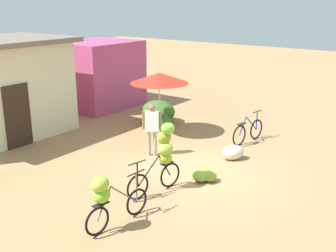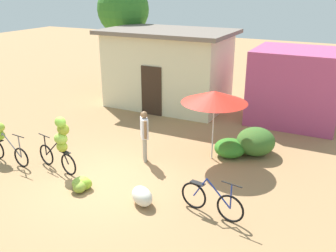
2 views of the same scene
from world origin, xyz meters
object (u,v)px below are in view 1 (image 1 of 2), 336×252
market_umbrella (159,78)px  produce_sack (233,152)px  bicycle_center_loaded (248,132)px  shop_pink (98,74)px  bicycle_leftmost (107,196)px  person_vendor (152,125)px  bicycle_near_pile (163,153)px  banana_pile_on_ground (204,175)px

market_umbrella → produce_sack: market_umbrella is taller
bicycle_center_loaded → produce_sack: bearing=-168.6°
shop_pink → bicycle_leftmost: bearing=-133.7°
bicycle_leftmost → shop_pink: bearing=46.3°
bicycle_leftmost → person_vendor: bearing=26.3°
bicycle_leftmost → market_umbrella: bearing=27.9°
market_umbrella → bicycle_leftmost: market_umbrella is taller
market_umbrella → bicycle_near_pile: market_umbrella is taller
market_umbrella → produce_sack: (-0.62, -3.17, -1.75)m
banana_pile_on_ground → bicycle_leftmost: bearing=174.1°
bicycle_leftmost → banana_pile_on_ground: size_ratio=2.26×
banana_pile_on_ground → shop_pink: bearing=62.9°
produce_sack → bicycle_center_loaded: bearing=11.4°
bicycle_near_pile → person_vendor: 2.40m
bicycle_near_pile → banana_pile_on_ground: 1.45m
shop_pink → banana_pile_on_ground: size_ratio=4.26×
bicycle_leftmost → banana_pile_on_ground: bicycle_leftmost is taller
market_umbrella → bicycle_center_loaded: market_umbrella is taller
person_vendor → banana_pile_on_ground: bearing=-106.0°
bicycle_leftmost → produce_sack: (4.95, -0.23, -0.51)m
produce_sack → banana_pile_on_ground: bearing=-176.8°
bicycle_leftmost → bicycle_near_pile: (2.12, 0.19, 0.25)m
person_vendor → bicycle_center_loaded: bearing=-32.6°
bicycle_center_loaded → person_vendor: bearing=147.4°
banana_pile_on_ground → person_vendor: person_vendor is taller
bicycle_near_pile → person_vendor: (1.70, 1.69, -0.02)m
shop_pink → bicycle_near_pile: shop_pink is taller
market_umbrella → shop_pink: bearing=70.4°
bicycle_leftmost → bicycle_center_loaded: size_ratio=1.05×
bicycle_near_pile → produce_sack: size_ratio=2.44×
bicycle_center_loaded → produce_sack: 1.70m
bicycle_near_pile → bicycle_center_loaded: bicycle_near_pile is taller
shop_pink → market_umbrella: shop_pink is taller
bicycle_leftmost → bicycle_center_loaded: (6.61, 0.11, -0.36)m
market_umbrella → person_vendor: size_ratio=1.36×
market_umbrella → person_vendor: bearing=-148.8°
bicycle_leftmost → produce_sack: bearing=-2.6°
market_umbrella → bicycle_leftmost: 6.43m
shop_pink → market_umbrella: 4.92m
market_umbrella → bicycle_leftmost: (-5.57, -2.95, -1.24)m
bicycle_leftmost → person_vendor: person_vendor is taller
banana_pile_on_ground → market_umbrella: bearing=53.9°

